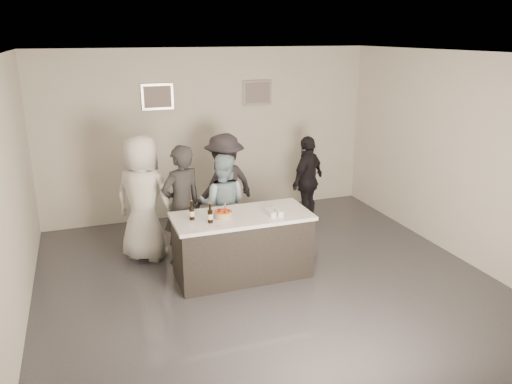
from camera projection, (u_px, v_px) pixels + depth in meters
floor at (268, 283)px, 6.74m from camera, size 6.00×6.00×0.00m
ceiling at (270, 54)px, 5.83m from camera, size 6.00×6.00×0.00m
wall_back at (210, 134)px, 8.98m from camera, size 6.00×0.04×3.00m
wall_front at (418, 285)px, 3.59m from camera, size 6.00×0.04×3.00m
wall_left at (8, 203)px, 5.33m from camera, size 0.04×6.00×3.00m
wall_right at (462, 158)px, 7.24m from camera, size 0.04×6.00×3.00m
picture_left at (157, 97)px, 8.45m from camera, size 0.54×0.04×0.44m
picture_right at (257, 93)px, 9.02m from camera, size 0.54×0.04×0.44m
bar_counter at (242, 245)px, 6.85m from camera, size 1.86×0.86×0.90m
cake at (223, 215)px, 6.60m from camera, size 0.24×0.24×0.07m
beer_bottle_a at (192, 210)px, 6.49m from camera, size 0.07×0.07×0.26m
beer_bottle_b at (210, 213)px, 6.38m from camera, size 0.07×0.07×0.26m
tumbler_cluster at (274, 212)px, 6.70m from camera, size 0.19×0.30×0.08m
candles at (226, 225)px, 6.33m from camera, size 0.24×0.08×0.01m
person_main_black at (182, 205)px, 7.14m from camera, size 0.75×0.63×1.76m
person_main_blue at (223, 204)px, 7.50m from camera, size 0.92×0.83×1.55m
person_guest_left at (143, 199)px, 7.25m from camera, size 1.08×1.03×1.86m
person_guest_right at (308, 180)px, 8.67m from camera, size 0.97×0.85×1.57m
person_guest_back at (225, 186)px, 8.12m from camera, size 1.27×1.01×1.72m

